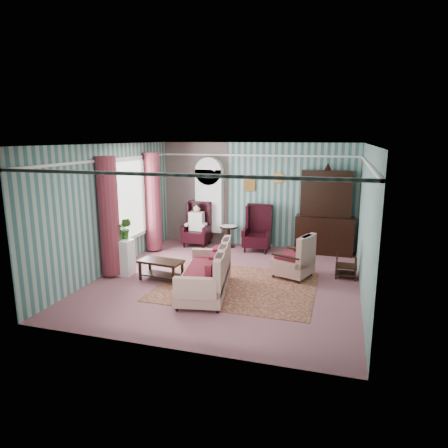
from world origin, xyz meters
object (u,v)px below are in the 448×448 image
(bookcase, at_px, (209,205))
(dresser_hutch, at_px, (325,210))
(coffee_table, at_px, (161,270))
(nest_table, at_px, (346,266))
(floral_armchair, at_px, (293,255))
(plant_stand, at_px, (121,257))
(seated_woman, at_px, (197,226))
(wingback_left, at_px, (197,224))
(sofa, at_px, (204,270))
(wingback_right, at_px, (257,228))
(round_side_table, at_px, (229,236))

(bookcase, height_order, dresser_hutch, dresser_hutch)
(bookcase, distance_m, coffee_table, 3.36)
(nest_table, relative_size, floral_armchair, 0.52)
(dresser_hutch, xyz_separation_m, coffee_table, (-3.27, -3.11, -0.96))
(plant_stand, bearing_deg, seated_woman, 73.78)
(wingback_left, xyz_separation_m, coffee_table, (0.23, -2.84, -0.40))
(sofa, bearing_deg, dresser_hutch, -40.99)
(bookcase, distance_m, wingback_right, 1.63)
(wingback_left, bearing_deg, dresser_hutch, 4.41)
(round_side_table, height_order, coffee_table, round_side_table)
(dresser_hutch, xyz_separation_m, seated_woman, (-3.50, -0.27, -0.59))
(seated_woman, relative_size, coffee_table, 1.24)
(bookcase, xyz_separation_m, floral_armchair, (2.69, -2.24, -0.60))
(floral_armchair, distance_m, coffee_table, 2.90)
(dresser_hutch, bearing_deg, wingback_left, -175.59)
(wingback_left, relative_size, sofa, 0.64)
(plant_stand, relative_size, floral_armchair, 0.78)
(wingback_left, xyz_separation_m, wingback_right, (1.75, 0.00, 0.00))
(round_side_table, distance_m, plant_stand, 3.36)
(bookcase, xyz_separation_m, seated_woman, (-0.25, -0.39, -0.53))
(wingback_right, xyz_separation_m, sofa, (-0.37, -3.30, -0.14))
(bookcase, height_order, wingback_right, bookcase)
(wingback_left, bearing_deg, seated_woman, 0.00)
(round_side_table, height_order, nest_table, round_side_table)
(wingback_left, height_order, round_side_table, wingback_left)
(round_side_table, bearing_deg, dresser_hutch, 2.64)
(plant_stand, bearing_deg, bookcase, 71.51)
(wingback_left, height_order, floral_armchair, wingback_left)
(plant_stand, distance_m, sofa, 2.25)
(dresser_hutch, bearing_deg, nest_table, -72.61)
(wingback_right, xyz_separation_m, seated_woman, (-1.75, 0.00, -0.04))
(dresser_hutch, relative_size, seated_woman, 2.00)
(bookcase, height_order, coffee_table, bookcase)
(dresser_hutch, xyz_separation_m, nest_table, (0.57, -1.82, -0.91))
(wingback_left, distance_m, round_side_table, 0.97)
(wingback_left, distance_m, nest_table, 4.37)
(round_side_table, bearing_deg, plant_stand, -120.38)
(nest_table, height_order, floral_armchair, floral_armchair)
(bookcase, xyz_separation_m, dresser_hutch, (3.25, -0.12, 0.06))
(round_side_table, bearing_deg, sofa, -82.01)
(seated_woman, relative_size, round_side_table, 1.97)
(wingback_left, relative_size, floral_armchair, 1.21)
(bookcase, xyz_separation_m, nest_table, (3.82, -1.94, -0.85))
(floral_armchair, xyz_separation_m, coffee_table, (-2.71, -1.00, -0.29))
(coffee_table, bearing_deg, seated_woman, 94.64)
(round_side_table, height_order, floral_armchair, floral_armchair)
(seated_woman, xyz_separation_m, round_side_table, (0.90, 0.15, -0.29))
(seated_woman, distance_m, floral_armchair, 3.47)
(sofa, bearing_deg, coffee_table, 58.08)
(seated_woman, distance_m, plant_stand, 2.87)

